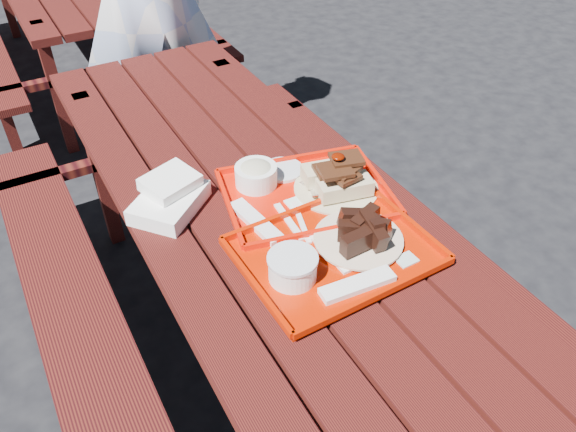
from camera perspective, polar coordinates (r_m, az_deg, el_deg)
name	(u,v)px	position (r m, az deg, el deg)	size (l,w,h in m)	color
ground	(269,360)	(2.20, -1.99, -14.38)	(60.00, 60.00, 0.00)	black
picnic_table_near	(265,253)	(1.78, -2.39, -3.74)	(1.41, 2.40, 0.75)	#48140D
near_tray	(304,184)	(1.68, 1.59, 3.24)	(0.55, 0.47, 0.15)	red
far_tray	(334,252)	(1.47, 4.68, -3.63)	(0.50, 0.40, 0.08)	#B01800
white_cloth	(170,197)	(1.66, -11.92, 1.93)	(0.27, 0.26, 0.09)	white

